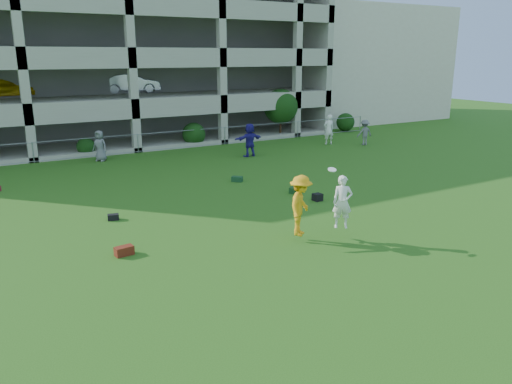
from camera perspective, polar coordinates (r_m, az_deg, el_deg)
ground at (r=15.41m, az=8.41°, el=-7.19°), size 100.00×100.00×0.00m
stucco_building at (r=50.48m, az=9.49°, el=14.22°), size 16.00×14.00×10.00m
bystander_c at (r=29.83m, az=-17.42°, el=5.06°), size 0.99×1.00×1.75m
bystander_d at (r=29.78m, az=-0.73°, el=5.97°), size 1.87×0.72×1.97m
bystander_e at (r=34.29m, az=8.31°, el=7.09°), size 0.80×0.60×2.01m
bystander_f at (r=34.42m, az=12.30°, el=6.66°), size 1.17×0.77×1.69m
bag_red_a at (r=15.73m, az=-14.84°, el=-6.51°), size 0.58×0.37×0.28m
bag_black_b at (r=19.11m, az=-16.00°, el=-2.77°), size 0.44×0.33×0.22m
bag_green_c at (r=22.00m, az=4.46°, el=0.23°), size 0.61×0.56×0.26m
crate_d at (r=20.93m, az=7.03°, el=-0.59°), size 0.37×0.37×0.30m
bag_green_g at (r=23.92m, az=-2.18°, el=1.50°), size 0.56×0.57×0.25m
frisbee_contest at (r=16.11m, az=6.04°, el=-1.46°), size 2.28×1.69×2.26m
parking_garage at (r=39.77m, az=-17.70°, el=14.92°), size 30.00×14.00×12.00m
fence at (r=31.80m, az=-13.34°, el=5.47°), size 36.06×0.06×1.20m
shrub_row at (r=33.89m, az=-6.30°, el=7.92°), size 34.38×2.52×3.50m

